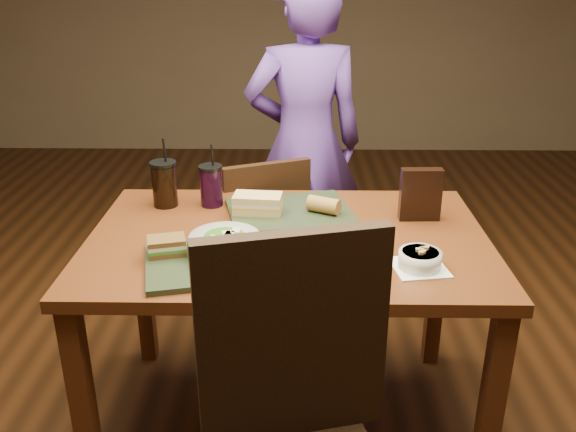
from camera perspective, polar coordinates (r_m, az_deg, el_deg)
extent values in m
plane|color=#381C0B|center=(2.40, 0.00, -18.35)|extent=(6.00, 6.00, 0.00)
cube|color=#592A11|center=(1.99, -18.57, -16.70)|extent=(0.06, 0.06, 0.71)
cube|color=#592A11|center=(1.97, 18.40, -17.06)|extent=(0.06, 0.06, 0.71)
cube|color=#592A11|center=(2.58, -13.40, -6.21)|extent=(0.06, 0.06, 0.71)
cube|color=#592A11|center=(2.57, 13.74, -6.41)|extent=(0.06, 0.06, 0.71)
cube|color=#592A11|center=(2.00, 0.00, -2.38)|extent=(1.30, 0.85, 0.04)
cube|color=black|center=(1.44, 0.48, -11.31)|extent=(0.45, 0.15, 0.54)
cube|color=black|center=(2.73, -1.71, -3.04)|extent=(0.48, 0.48, 0.03)
cube|color=black|center=(2.48, -1.94, 0.18)|extent=(0.35, 0.18, 0.43)
cube|color=black|center=(2.70, -5.16, -8.37)|extent=(0.03, 0.03, 0.37)
cube|color=black|center=(2.68, 1.57, -8.45)|extent=(0.03, 0.03, 0.37)
cube|color=black|center=(2.97, -4.57, -5.24)|extent=(0.03, 0.03, 0.37)
cube|color=black|center=(2.96, 1.51, -5.30)|extent=(0.03, 0.03, 0.37)
imported|color=#5E3593|center=(2.90, 1.57, 6.70)|extent=(0.61, 0.44, 1.55)
cube|color=#232C19|center=(1.82, -6.55, -4.16)|extent=(0.48, 0.41, 0.02)
cube|color=#232C19|center=(2.15, 0.14, 0.40)|extent=(0.48, 0.40, 0.02)
cylinder|color=silver|center=(1.82, -5.93, -2.69)|extent=(0.21, 0.21, 0.06)
ellipsoid|color=#427219|center=(1.82, -5.95, -2.34)|extent=(0.17, 0.17, 0.05)
cube|color=beige|center=(1.78, -6.80, -2.09)|extent=(0.04, 0.03, 0.01)
cube|color=beige|center=(1.82, -4.88, -1.41)|extent=(0.03, 0.04, 0.01)
cube|color=beige|center=(1.81, -5.75, -1.67)|extent=(0.03, 0.04, 0.01)
cube|color=beige|center=(1.81, -5.50, -1.69)|extent=(0.03, 0.04, 0.01)
cube|color=white|center=(1.83, 12.16, -4.70)|extent=(0.17, 0.17, 0.00)
cylinder|color=silver|center=(1.81, 12.23, -3.96)|extent=(0.12, 0.12, 0.05)
cylinder|color=black|center=(1.81, 12.28, -3.42)|extent=(0.11, 0.11, 0.01)
cube|color=#B28947|center=(1.80, 12.57, -3.27)|extent=(0.02, 0.02, 0.01)
cube|color=#B28947|center=(1.81, 12.52, -2.98)|extent=(0.02, 0.02, 0.01)
cube|color=#B28947|center=(1.82, 12.86, -2.92)|extent=(0.02, 0.02, 0.01)
cube|color=#B28947|center=(1.79, 12.33, -3.39)|extent=(0.01, 0.01, 0.01)
cube|color=#B28947|center=(1.80, 12.06, -3.12)|extent=(0.01, 0.01, 0.01)
cube|color=#B28947|center=(1.81, 12.41, -3.03)|extent=(0.02, 0.02, 0.01)
cube|color=#593819|center=(1.86, -11.25, -3.27)|extent=(0.13, 0.10, 0.02)
cube|color=#3F721E|center=(1.86, -11.27, -2.92)|extent=(0.13, 0.10, 0.01)
cube|color=beige|center=(1.85, -11.30, -2.61)|extent=(0.13, 0.10, 0.01)
cube|color=#593819|center=(1.84, -11.33, -2.23)|extent=(0.13, 0.10, 0.02)
cube|color=tan|center=(2.12, -2.84, 0.64)|extent=(0.17, 0.11, 0.02)
cube|color=orange|center=(2.12, -2.85, 1.01)|extent=(0.17, 0.11, 0.01)
cube|color=beige|center=(2.11, -2.85, 1.25)|extent=(0.17, 0.11, 0.01)
cube|color=tan|center=(2.11, -2.86, 1.71)|extent=(0.17, 0.11, 0.02)
cylinder|color=#AD7533|center=(1.69, -2.92, -4.73)|extent=(0.14, 0.13, 0.06)
cylinder|color=#AD7533|center=(2.12, 3.37, 1.03)|extent=(0.12, 0.10, 0.06)
cylinder|color=black|center=(2.25, -11.48, 2.84)|extent=(0.09, 0.09, 0.16)
cylinder|color=black|center=(2.22, -11.65, 4.86)|extent=(0.10, 0.10, 0.01)
cylinder|color=black|center=(2.21, -11.48, 5.98)|extent=(0.01, 0.03, 0.10)
cylinder|color=black|center=(2.23, -7.20, 2.73)|extent=(0.08, 0.08, 0.14)
cylinder|color=black|center=(2.20, -7.29, 4.58)|extent=(0.09, 0.09, 0.01)
cylinder|color=black|center=(2.19, -7.11, 5.61)|extent=(0.01, 0.02, 0.09)
cube|color=black|center=(2.13, 12.29, 1.97)|extent=(0.14, 0.05, 0.18)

